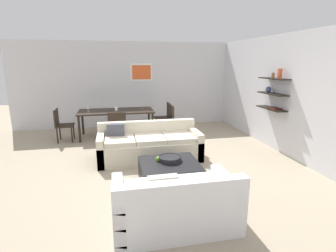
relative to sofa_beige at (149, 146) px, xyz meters
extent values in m
plane|color=tan|center=(0.09, -0.34, -0.29)|extent=(18.00, 18.00, 0.00)
cube|color=silver|center=(0.39, 3.19, 1.06)|extent=(8.40, 0.06, 2.70)
cube|color=white|center=(0.20, 3.15, 1.45)|extent=(0.70, 0.02, 0.55)
cube|color=#E55926|center=(0.20, 3.13, 1.45)|extent=(0.60, 0.01, 0.44)
cube|color=silver|center=(3.12, 0.26, 1.06)|extent=(0.06, 8.20, 2.70)
cube|color=black|center=(2.95, 0.08, 1.41)|extent=(0.28, 0.90, 0.02)
cube|color=black|center=(2.95, 0.08, 1.06)|extent=(0.28, 0.90, 0.02)
cube|color=black|center=(2.95, 0.08, 0.71)|extent=(0.28, 0.90, 0.02)
cylinder|color=#D85933|center=(2.95, -0.12, 1.53)|extent=(0.10, 0.10, 0.22)
sphere|color=#4C518C|center=(2.95, 0.26, 1.14)|extent=(0.14, 0.14, 0.14)
cylinder|color=olive|center=(2.95, 0.13, 1.48)|extent=(0.07, 0.07, 0.12)
cube|color=#4C1E19|center=(2.95, -0.07, 0.73)|extent=(0.20, 0.28, 0.03)
cube|color=beige|center=(0.01, -0.04, -0.08)|extent=(2.19, 0.90, 0.42)
cube|color=beige|center=(0.01, 0.33, 0.31)|extent=(2.19, 0.16, 0.36)
cube|color=beige|center=(-1.02, -0.04, 0.01)|extent=(0.14, 0.90, 0.60)
cube|color=beige|center=(1.04, -0.04, 0.01)|extent=(0.14, 0.90, 0.60)
cube|color=beige|center=(-0.63, -0.08, 0.18)|extent=(0.62, 0.70, 0.10)
cube|color=beige|center=(0.01, -0.08, 0.18)|extent=(0.62, 0.70, 0.10)
cube|color=beige|center=(0.65, -0.08, 0.18)|extent=(0.62, 0.70, 0.10)
cube|color=#4C4C56|center=(-0.70, 0.15, 0.31)|extent=(0.37, 0.15, 0.36)
cube|color=white|center=(0.00, -2.46, -0.08)|extent=(1.57, 0.90, 0.42)
cube|color=white|center=(0.00, -2.83, 0.31)|extent=(1.57, 0.16, 0.36)
cube|color=white|center=(0.72, -2.46, 0.01)|extent=(0.14, 0.90, 0.60)
cube|color=white|center=(-0.71, -2.46, 0.01)|extent=(0.14, 0.90, 0.60)
cube|color=white|center=(0.33, -2.42, 0.18)|extent=(0.63, 0.70, 0.10)
cube|color=white|center=(-0.32, -2.42, 0.18)|extent=(0.63, 0.70, 0.10)
cube|color=beige|center=(-0.18, -2.65, 0.31)|extent=(0.36, 0.13, 0.36)
cube|color=black|center=(0.19, -1.27, -0.10)|extent=(1.01, 0.92, 0.38)
cylinder|color=black|center=(0.21, -1.20, 0.13)|extent=(0.40, 0.40, 0.08)
torus|color=black|center=(0.21, -1.20, 0.17)|extent=(0.40, 0.40, 0.02)
sphere|color=#669E2D|center=(0.01, -1.17, 0.13)|extent=(0.09, 0.09, 0.09)
cube|color=black|center=(-0.66, 1.95, 0.44)|extent=(2.07, 0.93, 0.04)
cylinder|color=black|center=(-1.63, 1.55, 0.06)|extent=(0.06, 0.06, 0.71)
cylinder|color=black|center=(0.31, 1.55, 0.06)|extent=(0.06, 0.06, 0.71)
cylinder|color=black|center=(-1.63, 2.36, 0.06)|extent=(0.06, 0.06, 0.71)
cylinder|color=black|center=(0.31, 2.36, 0.06)|extent=(0.06, 0.06, 0.71)
cube|color=black|center=(-2.01, 1.74, 0.14)|extent=(0.44, 0.44, 0.04)
cube|color=black|center=(-2.21, 1.74, 0.37)|extent=(0.04, 0.44, 0.43)
cylinder|color=black|center=(-1.83, 1.56, -0.09)|extent=(0.04, 0.04, 0.41)
cylinder|color=black|center=(-1.83, 1.92, -0.09)|extent=(0.04, 0.04, 0.41)
cylinder|color=black|center=(-2.19, 1.56, -0.09)|extent=(0.04, 0.04, 0.41)
cylinder|color=black|center=(-2.19, 1.92, -0.09)|extent=(0.04, 0.04, 0.41)
cube|color=black|center=(-0.66, 1.17, 0.14)|extent=(0.44, 0.44, 0.04)
cube|color=black|center=(-0.66, 0.97, 0.37)|extent=(0.44, 0.04, 0.43)
cylinder|color=black|center=(-0.48, 1.35, -0.09)|extent=(0.04, 0.04, 0.41)
cylinder|color=black|center=(-0.84, 1.35, -0.09)|extent=(0.04, 0.04, 0.41)
cylinder|color=black|center=(-0.48, 0.99, -0.09)|extent=(0.04, 0.04, 0.41)
cylinder|color=black|center=(-0.84, 0.99, -0.09)|extent=(0.04, 0.04, 0.41)
cube|color=black|center=(0.69, 1.74, 0.14)|extent=(0.44, 0.44, 0.04)
cube|color=black|center=(0.89, 1.74, 0.37)|extent=(0.04, 0.44, 0.43)
cylinder|color=black|center=(0.51, 1.92, -0.09)|extent=(0.04, 0.04, 0.41)
cylinder|color=black|center=(0.51, 1.56, -0.09)|extent=(0.04, 0.04, 0.41)
cylinder|color=black|center=(0.87, 1.92, -0.09)|extent=(0.04, 0.04, 0.41)
cylinder|color=black|center=(0.87, 1.56, -0.09)|extent=(0.04, 0.04, 0.41)
cube|color=black|center=(0.69, 2.16, 0.14)|extent=(0.44, 0.44, 0.04)
cube|color=black|center=(0.89, 2.16, 0.37)|extent=(0.04, 0.44, 0.43)
cylinder|color=black|center=(0.51, 2.34, -0.09)|extent=(0.04, 0.04, 0.41)
cylinder|color=black|center=(0.51, 1.98, -0.09)|extent=(0.04, 0.04, 0.41)
cylinder|color=black|center=(0.87, 2.34, -0.09)|extent=(0.04, 0.04, 0.41)
cylinder|color=black|center=(0.87, 1.98, -0.09)|extent=(0.04, 0.04, 0.41)
cylinder|color=silver|center=(0.08, 2.07, 0.46)|extent=(0.06, 0.06, 0.01)
cylinder|color=silver|center=(0.08, 2.07, 0.50)|extent=(0.01, 0.01, 0.08)
cylinder|color=silver|center=(0.08, 2.07, 0.58)|extent=(0.08, 0.08, 0.08)
cylinder|color=silver|center=(-1.40, 1.84, 0.46)|extent=(0.06, 0.06, 0.01)
cylinder|color=silver|center=(-1.40, 1.84, 0.50)|extent=(0.01, 0.01, 0.08)
cylinder|color=silver|center=(-1.40, 1.84, 0.58)|extent=(0.06, 0.06, 0.08)
cylinder|color=silver|center=(-0.66, 1.55, 0.46)|extent=(0.06, 0.06, 0.01)
cylinder|color=silver|center=(-0.66, 1.55, 0.50)|extent=(0.01, 0.01, 0.07)
cylinder|color=silver|center=(-0.66, 1.55, 0.57)|extent=(0.07, 0.07, 0.08)
camera|label=1|loc=(-0.70, -5.44, 1.79)|focal=28.06mm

